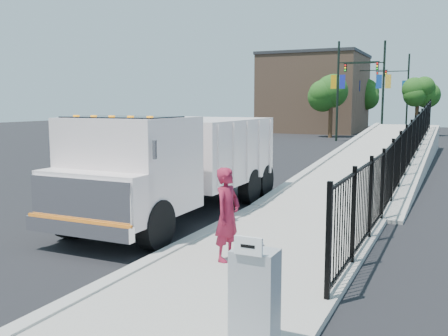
% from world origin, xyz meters
% --- Properties ---
extents(ground, '(120.00, 120.00, 0.00)m').
position_xyz_m(ground, '(0.00, 0.00, 0.00)').
color(ground, black).
rests_on(ground, ground).
extents(sidewalk, '(3.55, 12.00, 0.12)m').
position_xyz_m(sidewalk, '(1.93, -2.00, 0.06)').
color(sidewalk, '#9E998E').
rests_on(sidewalk, ground).
extents(curb, '(0.30, 12.00, 0.16)m').
position_xyz_m(curb, '(0.00, -2.00, 0.08)').
color(curb, '#ADAAA3').
rests_on(curb, ground).
extents(ramp, '(3.95, 24.06, 3.19)m').
position_xyz_m(ramp, '(2.12, 16.00, 0.00)').
color(ramp, '#9E998E').
rests_on(ramp, ground).
extents(iron_fence, '(0.10, 28.00, 1.80)m').
position_xyz_m(iron_fence, '(3.55, 12.00, 0.90)').
color(iron_fence, black).
rests_on(iron_fence, ground).
extents(truck, '(2.82, 8.37, 2.86)m').
position_xyz_m(truck, '(-1.66, 2.28, 1.61)').
color(truck, black).
rests_on(truck, ground).
extents(worker, '(0.51, 0.70, 1.80)m').
position_xyz_m(worker, '(1.34, -0.89, 1.02)').
color(worker, maroon).
rests_on(worker, sidewalk).
extents(utility_cabinet, '(0.55, 0.40, 1.25)m').
position_xyz_m(utility_cabinet, '(3.10, -3.92, 0.75)').
color(utility_cabinet, gray).
rests_on(utility_cabinet, sidewalk).
extents(arrow_sign, '(0.35, 0.04, 0.22)m').
position_xyz_m(arrow_sign, '(3.10, -4.14, 1.48)').
color(arrow_sign, white).
rests_on(arrow_sign, utility_cabinet).
extents(debris, '(0.35, 0.35, 0.09)m').
position_xyz_m(debris, '(1.49, 0.23, 0.16)').
color(debris, silver).
rests_on(debris, sidewalk).
extents(light_pole_0, '(3.77, 0.22, 8.00)m').
position_xyz_m(light_pole_0, '(-3.43, 31.48, 4.36)').
color(light_pole_0, black).
rests_on(light_pole_0, ground).
extents(light_pole_1, '(3.77, 0.22, 8.00)m').
position_xyz_m(light_pole_1, '(-0.63, 32.50, 4.36)').
color(light_pole_1, black).
rests_on(light_pole_1, ground).
extents(light_pole_2, '(3.77, 0.22, 8.00)m').
position_xyz_m(light_pole_2, '(-4.19, 42.60, 4.36)').
color(light_pole_2, black).
rests_on(light_pole_2, ground).
extents(light_pole_3, '(3.77, 0.22, 8.00)m').
position_xyz_m(light_pole_3, '(0.13, 44.79, 4.36)').
color(light_pole_3, black).
rests_on(light_pole_3, ground).
extents(tree_0, '(3.04, 3.04, 5.52)m').
position_xyz_m(tree_0, '(-5.14, 35.28, 3.97)').
color(tree_0, '#382314').
rests_on(tree_0, ground).
extents(tree_1, '(2.22, 2.22, 5.11)m').
position_xyz_m(tree_1, '(1.69, 40.89, 3.91)').
color(tree_1, '#382314').
rests_on(tree_1, ground).
extents(tree_2, '(3.13, 3.13, 5.57)m').
position_xyz_m(tree_2, '(-4.39, 48.19, 3.97)').
color(tree_2, '#382314').
rests_on(tree_2, ground).
extents(building, '(10.00, 10.00, 8.00)m').
position_xyz_m(building, '(-9.00, 44.00, 4.00)').
color(building, '#8C664C').
rests_on(building, ground).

